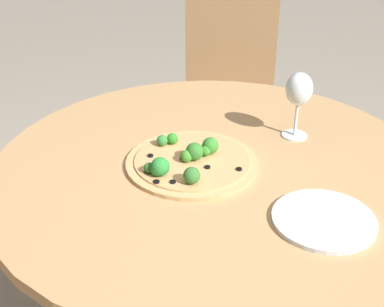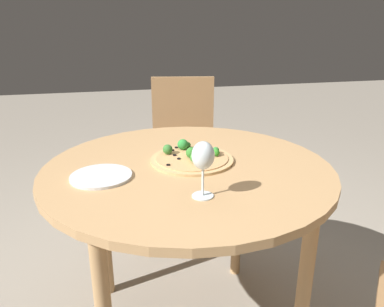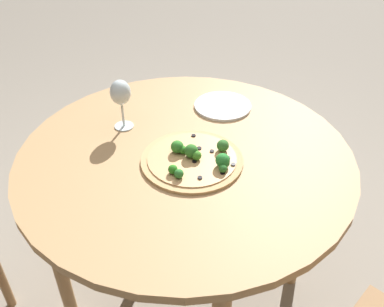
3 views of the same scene
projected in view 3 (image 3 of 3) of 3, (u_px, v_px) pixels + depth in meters
The scene contains 5 objects.
ground_plane at pixel (187, 298), 1.82m from camera, with size 12.00×12.00×0.00m, color gray.
dining_table at pixel (185, 173), 1.41m from camera, with size 1.07×1.07×0.77m.
pizza at pixel (194, 159), 1.31m from camera, with size 0.32×0.32×0.06m.
wine_glass at pixel (121, 94), 1.40m from camera, with size 0.07×0.07×0.18m.
plate_near at pixel (223, 106), 1.58m from camera, with size 0.21×0.21×0.01m.
Camera 3 is at (0.61, -0.90, 1.58)m, focal length 40.00 mm.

